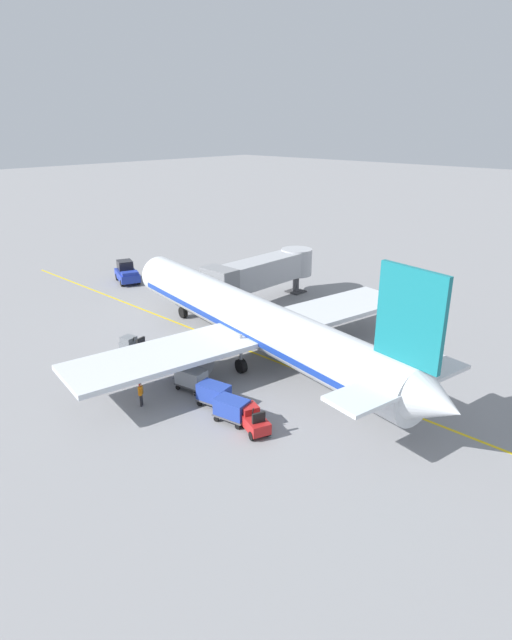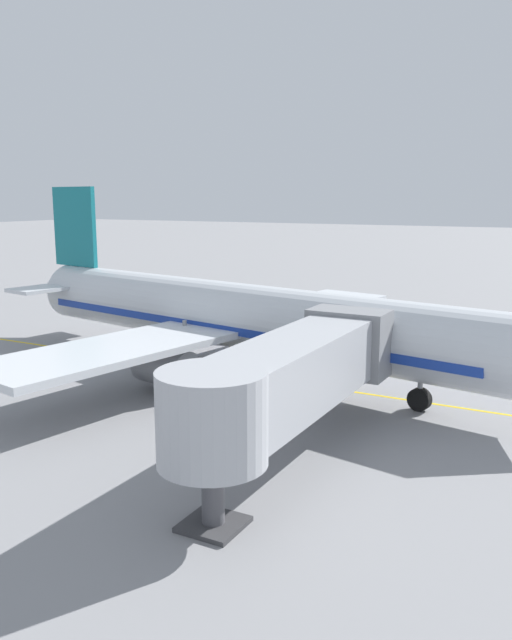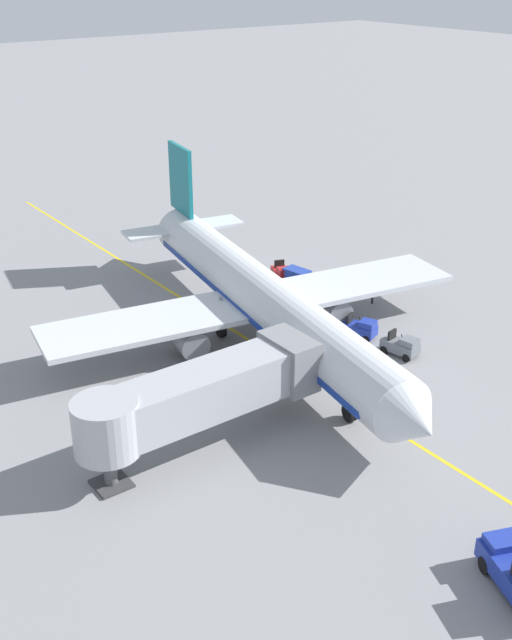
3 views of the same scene
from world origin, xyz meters
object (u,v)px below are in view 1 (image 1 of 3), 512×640
at_px(parked_airliner, 252,320).
at_px(baggage_cart_front, 191,378).
at_px(baggage_cart_second_in_train, 214,393).
at_px(baggage_cart_third_in_train, 232,408).
at_px(baggage_tug_spare, 134,346).
at_px(pushback_tractor, 127,273).
at_px(baggage_tug_trailing, 166,358).
at_px(jet_bridge, 263,272).
at_px(baggage_tug_lead, 253,420).
at_px(ground_crew_wing_walker, 141,393).

height_order(parked_airliner, baggage_cart_front, parked_airliner).
relative_size(baggage_cart_second_in_train, baggage_cart_third_in_train, 1.00).
distance_m(baggage_tug_spare, baggage_cart_front, 8.13).
height_order(pushback_tractor, baggage_cart_front, pushback_tractor).
height_order(baggage_tug_trailing, baggage_tug_spare, same).
bearing_deg(jet_bridge, baggage_tug_lead, -138.55).
bearing_deg(pushback_tractor, baggage_cart_second_in_train, -113.43).
relative_size(baggage_tug_spare, ground_crew_wing_walker, 1.59).
bearing_deg(baggage_tug_spare, baggage_tug_lead, -95.83).
xyz_separation_m(baggage_tug_lead, baggage_cart_front, (0.79, 6.79, 0.24)).
bearing_deg(parked_airliner, pushback_tractor, 78.37).
height_order(baggage_cart_third_in_train, ground_crew_wing_walker, ground_crew_wing_walker).
distance_m(jet_bridge, baggage_cart_third_in_train, 23.44).
height_order(jet_bridge, ground_crew_wing_walker, jet_bridge).
bearing_deg(baggage_tug_lead, ground_crew_wing_walker, 111.69).
distance_m(jet_bridge, pushback_tractor, 18.03).
bearing_deg(parked_airliner, baggage_tug_trailing, 146.92).
height_order(baggage_cart_front, baggage_cart_third_in_train, same).
distance_m(parked_airliner, jet_bridge, 13.51).
bearing_deg(baggage_tug_trailing, jet_bridge, 16.41).
height_order(baggage_tug_spare, ground_crew_wing_walker, ground_crew_wing_walker).
relative_size(parked_airliner, baggage_tug_spare, 13.86).
relative_size(parked_airliner, ground_crew_wing_walker, 22.02).
height_order(jet_bridge, baggage_tug_spare, jet_bridge).
bearing_deg(baggage_tug_lead, baggage_tug_trailing, 80.33).
distance_m(baggage_tug_lead, baggage_cart_second_in_train, 3.96).
bearing_deg(jet_bridge, baggage_tug_spare, -176.01).
distance_m(baggage_tug_lead, ground_crew_wing_walker, 8.08).
relative_size(pushback_tractor, baggage_cart_third_in_train, 1.65).
bearing_deg(pushback_tractor, parked_airliner, -101.63).
xyz_separation_m(jet_bridge, baggage_cart_second_in_train, (-17.82, -12.09, -2.51)).
distance_m(baggage_cart_front, baggage_cart_second_in_train, 2.88).
relative_size(baggage_tug_lead, baggage_cart_front, 0.93).
relative_size(jet_bridge, baggage_tug_trailing, 5.12).
xyz_separation_m(baggage_tug_trailing, baggage_tug_spare, (-0.40, 3.62, 0.00)).
xyz_separation_m(parked_airliner, baggage_cart_third_in_train, (-7.91, -5.80, -2.24)).
bearing_deg(baggage_cart_third_in_train, parked_airliner, 36.22).
bearing_deg(ground_crew_wing_walker, pushback_tractor, 58.06).
bearing_deg(baggage_tug_spare, jet_bridge, 3.99).
bearing_deg(baggage_cart_front, baggage_tug_spare, 84.82).
relative_size(pushback_tractor, ground_crew_wing_walker, 2.90).
bearing_deg(baggage_cart_front, jet_bridge, 28.03).
relative_size(baggage_tug_trailing, baggage_cart_front, 0.93).
distance_m(pushback_tractor, baggage_tug_spare, 21.58).
height_order(parked_airliner, baggage_cart_second_in_train, parked_airliner).
bearing_deg(baggage_tug_spare, baggage_cart_third_in_train, -97.42).
relative_size(baggage_tug_spare, baggage_cart_second_in_train, 0.90).
bearing_deg(baggage_tug_spare, ground_crew_wing_walker, -121.43).
relative_size(baggage_tug_spare, baggage_cart_third_in_train, 0.90).
xyz_separation_m(baggage_cart_third_in_train, ground_crew_wing_walker, (-2.79, 5.83, 0.00)).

